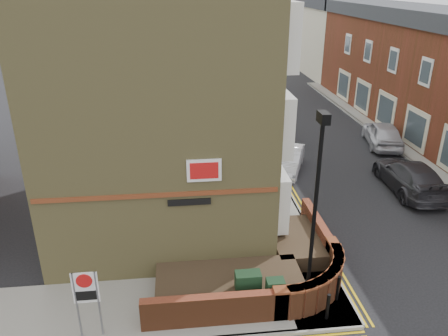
% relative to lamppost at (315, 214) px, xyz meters
% --- Properties ---
extents(ground, '(120.00, 120.00, 0.00)m').
position_rel_lamppost_xyz_m(ground, '(-1.60, -1.20, -3.34)').
color(ground, black).
rests_on(ground, ground).
extents(pavement_corner, '(13.00, 3.00, 0.12)m').
position_rel_lamppost_xyz_m(pavement_corner, '(-5.10, 0.30, -3.28)').
color(pavement_corner, gray).
rests_on(pavement_corner, ground).
extents(pavement_main, '(2.00, 32.00, 0.12)m').
position_rel_lamppost_xyz_m(pavement_main, '(0.40, 14.80, -3.28)').
color(pavement_main, gray).
rests_on(pavement_main, ground).
extents(pavement_far, '(4.00, 40.00, 0.12)m').
position_rel_lamppost_xyz_m(pavement_far, '(11.40, 11.80, -3.28)').
color(pavement_far, gray).
rests_on(pavement_far, ground).
extents(kerb_main_near, '(0.15, 32.00, 0.12)m').
position_rel_lamppost_xyz_m(kerb_main_near, '(1.40, 14.80, -3.28)').
color(kerb_main_near, gray).
rests_on(kerb_main_near, ground).
extents(kerb_main_far, '(0.15, 40.00, 0.12)m').
position_rel_lamppost_xyz_m(kerb_main_far, '(9.40, 11.80, -3.28)').
color(kerb_main_far, gray).
rests_on(kerb_main_far, ground).
extents(yellow_lines_main, '(0.28, 32.00, 0.01)m').
position_rel_lamppost_xyz_m(yellow_lines_main, '(1.65, 14.80, -3.34)').
color(yellow_lines_main, gold).
rests_on(yellow_lines_main, ground).
extents(corner_building, '(8.95, 10.40, 13.60)m').
position_rel_lamppost_xyz_m(corner_building, '(-4.44, 6.80, 2.88)').
color(corner_building, olive).
rests_on(corner_building, ground).
extents(garden_wall, '(6.80, 6.00, 1.20)m').
position_rel_lamppost_xyz_m(garden_wall, '(-1.60, 1.30, -3.34)').
color(garden_wall, brown).
rests_on(garden_wall, ground).
extents(lamppost, '(0.25, 0.50, 6.30)m').
position_rel_lamppost_xyz_m(lamppost, '(0.00, 0.00, 0.00)').
color(lamppost, black).
rests_on(lamppost, pavement_corner).
extents(utility_cabinet_large, '(0.80, 0.45, 1.20)m').
position_rel_lamppost_xyz_m(utility_cabinet_large, '(-1.90, 0.10, -2.62)').
color(utility_cabinet_large, black).
rests_on(utility_cabinet_large, pavement_corner).
extents(utility_cabinet_small, '(0.55, 0.40, 1.10)m').
position_rel_lamppost_xyz_m(utility_cabinet_small, '(-1.10, -0.20, -2.67)').
color(utility_cabinet_small, black).
rests_on(utility_cabinet_small, pavement_corner).
extents(bollard_near, '(0.11, 0.11, 0.90)m').
position_rel_lamppost_xyz_m(bollard_near, '(0.40, -0.80, -2.77)').
color(bollard_near, black).
rests_on(bollard_near, pavement_corner).
extents(bollard_far, '(0.11, 0.11, 0.90)m').
position_rel_lamppost_xyz_m(bollard_far, '(1.00, -0.00, -2.77)').
color(bollard_far, black).
rests_on(bollard_far, pavement_corner).
extents(zone_sign, '(0.72, 0.07, 2.20)m').
position_rel_lamppost_xyz_m(zone_sign, '(-6.60, -0.70, -1.70)').
color(zone_sign, slate).
rests_on(zone_sign, pavement_corner).
extents(far_terrace, '(5.40, 30.40, 8.00)m').
position_rel_lamppost_xyz_m(far_terrace, '(12.90, 15.80, 0.70)').
color(far_terrace, brown).
rests_on(far_terrace, ground).
extents(far_terrace_cream, '(5.40, 12.40, 8.00)m').
position_rel_lamppost_xyz_m(far_terrace_cream, '(12.90, 36.80, 0.71)').
color(far_terrace_cream, beige).
rests_on(far_terrace_cream, ground).
extents(tree_near, '(3.64, 3.65, 6.70)m').
position_rel_lamppost_xyz_m(tree_near, '(0.40, 12.85, 1.36)').
color(tree_near, '#382B1E').
rests_on(tree_near, pavement_main).
extents(tree_mid, '(4.03, 4.03, 7.42)m').
position_rel_lamppost_xyz_m(tree_mid, '(0.40, 20.85, 1.85)').
color(tree_mid, '#382B1E').
rests_on(tree_mid, pavement_main).
extents(tree_far, '(3.81, 3.81, 7.00)m').
position_rel_lamppost_xyz_m(tree_far, '(0.40, 28.85, 1.57)').
color(tree_far, '#382B1E').
rests_on(tree_far, pavement_main).
extents(traffic_light_assembly, '(0.20, 0.16, 4.20)m').
position_rel_lamppost_xyz_m(traffic_light_assembly, '(0.80, 23.80, -0.56)').
color(traffic_light_assembly, black).
rests_on(traffic_light_assembly, pavement_main).
extents(silver_car_near, '(2.83, 4.24, 1.32)m').
position_rel_lamppost_xyz_m(silver_car_near, '(2.00, 10.60, -2.68)').
color(silver_car_near, silver).
rests_on(silver_car_near, ground).
extents(red_car_main, '(2.51, 4.76, 1.28)m').
position_rel_lamppost_xyz_m(red_car_main, '(2.08, 15.87, -2.71)').
color(red_car_main, maroon).
rests_on(red_car_main, ground).
extents(grey_car_far, '(2.38, 5.32, 1.52)m').
position_rel_lamppost_xyz_m(grey_car_far, '(7.40, 7.61, -2.59)').
color(grey_car_far, '#2B2A2F').
rests_on(grey_car_far, ground).
extents(silver_car_far, '(2.80, 4.88, 1.56)m').
position_rel_lamppost_xyz_m(silver_car_far, '(8.90, 13.89, -2.56)').
color(silver_car_far, '#B9B9C1').
rests_on(silver_car_far, ground).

